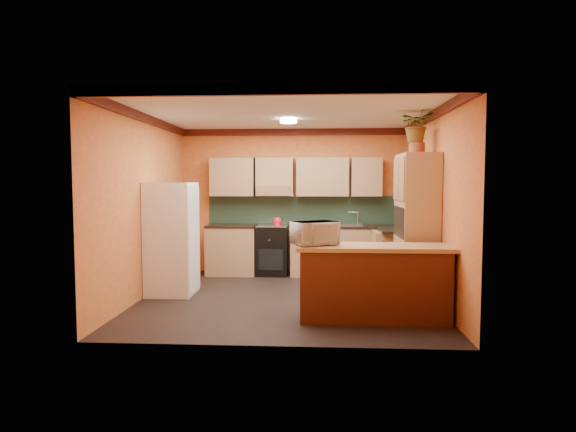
% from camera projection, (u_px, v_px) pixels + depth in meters
% --- Properties ---
extents(room_shell, '(4.24, 4.24, 2.72)m').
position_uv_depth(room_shell, '(289.00, 157.00, 7.22)').
color(room_shell, black).
rests_on(room_shell, ground).
extents(base_cabinets_back, '(3.65, 0.60, 0.88)m').
position_uv_depth(base_cabinets_back, '(306.00, 251.00, 8.84)').
color(base_cabinets_back, tan).
rests_on(base_cabinets_back, ground).
extents(countertop_back, '(3.65, 0.62, 0.04)m').
position_uv_depth(countertop_back, '(306.00, 226.00, 8.81)').
color(countertop_back, black).
rests_on(countertop_back, base_cabinets_back).
extents(stove, '(0.58, 0.58, 0.91)m').
position_uv_depth(stove, '(272.00, 250.00, 8.87)').
color(stove, black).
rests_on(stove, ground).
extents(kettle, '(0.19, 0.19, 0.18)m').
position_uv_depth(kettle, '(277.00, 221.00, 8.78)').
color(kettle, red).
rests_on(kettle, stove).
extents(sink, '(0.48, 0.40, 0.03)m').
position_uv_depth(sink, '(349.00, 225.00, 8.76)').
color(sink, silver).
rests_on(sink, countertop_back).
extents(base_cabinets_right, '(0.60, 0.80, 0.88)m').
position_uv_depth(base_cabinets_right, '(397.00, 258.00, 8.07)').
color(base_cabinets_right, tan).
rests_on(base_cabinets_right, ground).
extents(countertop_right, '(0.62, 0.80, 0.04)m').
position_uv_depth(countertop_right, '(398.00, 230.00, 8.03)').
color(countertop_right, black).
rests_on(countertop_right, base_cabinets_right).
extents(fridge, '(0.68, 0.66, 1.70)m').
position_uv_depth(fridge, '(172.00, 239.00, 7.28)').
color(fridge, white).
rests_on(fridge, ground).
extents(pantry, '(0.48, 0.90, 2.10)m').
position_uv_depth(pantry, '(416.00, 229.00, 6.79)').
color(pantry, tan).
rests_on(pantry, ground).
extents(fern_pot, '(0.22, 0.22, 0.16)m').
position_uv_depth(fern_pot, '(417.00, 148.00, 6.76)').
color(fern_pot, brown).
rests_on(fern_pot, pantry).
extents(fern, '(0.54, 0.50, 0.50)m').
position_uv_depth(fern, '(417.00, 125.00, 6.74)').
color(fern, tan).
rests_on(fern, fern_pot).
extents(breakfast_bar, '(1.80, 0.55, 0.88)m').
position_uv_depth(breakfast_bar, '(373.00, 285.00, 5.94)').
color(breakfast_bar, '#532013').
rests_on(breakfast_bar, ground).
extents(bar_top, '(1.90, 0.65, 0.05)m').
position_uv_depth(bar_top, '(374.00, 247.00, 5.91)').
color(bar_top, tan).
rests_on(bar_top, breakfast_bar).
extents(microwave, '(0.63, 0.56, 0.29)m').
position_uv_depth(microwave, '(315.00, 233.00, 5.94)').
color(microwave, white).
rests_on(microwave, bar_top).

